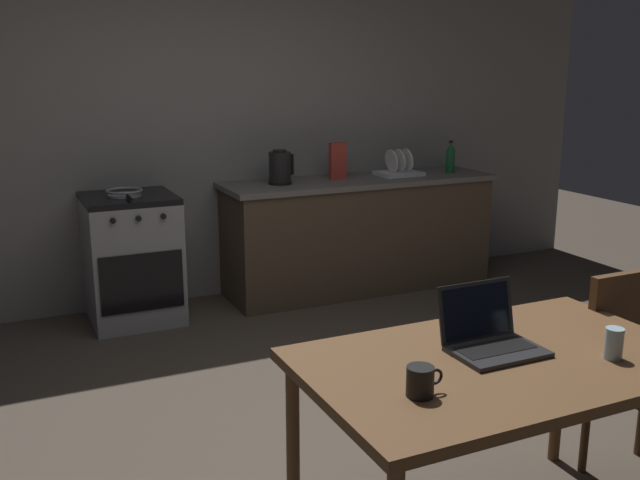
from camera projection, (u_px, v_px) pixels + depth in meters
name	position (u px, v px, depth m)	size (l,w,h in m)	color
ground_plane	(341.00, 433.00, 3.48)	(12.00, 12.00, 0.00)	#473D33
back_wall	(234.00, 116.00, 5.39)	(6.40, 0.10, 2.73)	gray
kitchen_counter	(359.00, 233.00, 5.66)	(2.16, 0.64, 0.88)	#4C3D2D
stove_oven	(132.00, 259.00, 4.94)	(0.60, 0.62, 0.88)	gray
dining_table	(500.00, 376.00, 2.51)	(1.40, 0.84, 0.75)	brown
chair	(639.00, 364.00, 3.02)	(0.40, 0.40, 0.89)	#4C331E
laptop	(490.00, 338.00, 2.56)	(0.32, 0.27, 0.22)	#232326
electric_kettle	(280.00, 168.00, 5.26)	(0.19, 0.17, 0.25)	black
bottle	(450.00, 158.00, 5.82)	(0.07, 0.07, 0.26)	#19592D
frying_pan	(125.00, 193.00, 4.79)	(0.24, 0.41, 0.05)	gray
coffee_mug	(421.00, 381.00, 2.20)	(0.13, 0.09, 0.10)	black
drinking_glass	(614.00, 343.00, 2.48)	(0.06, 0.06, 0.11)	#99B7C6
cereal_box	(338.00, 161.00, 5.47)	(0.13, 0.05, 0.28)	#B2382D
dish_rack	(399.00, 169.00, 5.69)	(0.34, 0.26, 0.21)	silver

